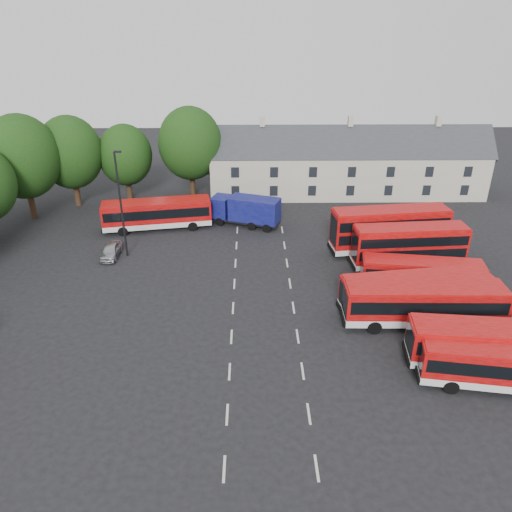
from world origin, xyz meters
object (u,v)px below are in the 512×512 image
object	(u,v)px
box_truck	(246,210)
lamppost	(121,202)
bus_row_a	(509,364)
silver_car	(111,251)
bus_dd_south	(409,245)

from	to	relation	value
box_truck	lamppost	world-z (taller)	lamppost
bus_row_a	silver_car	world-z (taller)	bus_row_a
box_truck	bus_row_a	bearing A→B (deg)	-37.98
bus_dd_south	lamppost	size ratio (longest dim) A/B	1.00
bus_dd_south	silver_car	world-z (taller)	bus_dd_south
box_truck	silver_car	world-z (taller)	box_truck
silver_car	lamppost	world-z (taller)	lamppost
silver_car	lamppost	xyz separation A→B (m)	(1.53, 0.21, 5.01)
lamppost	bus_dd_south	bearing A→B (deg)	-6.10
bus_row_a	lamppost	world-z (taller)	lamppost
lamppost	silver_car	bearing A→B (deg)	-172.24
bus_row_a	silver_car	bearing A→B (deg)	157.02
silver_car	bus_row_a	bearing A→B (deg)	-32.23
bus_dd_south	lamppost	bearing A→B (deg)	169.73
bus_row_a	silver_car	size ratio (longest dim) A/B	2.89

